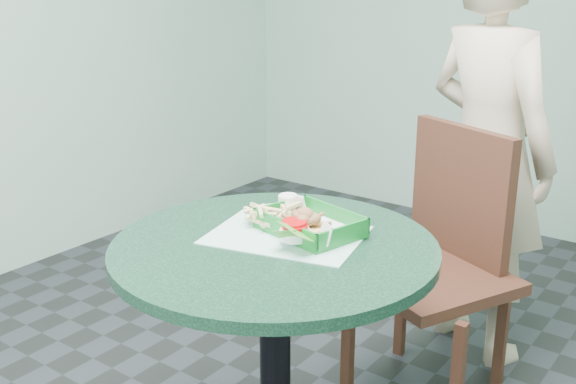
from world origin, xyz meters
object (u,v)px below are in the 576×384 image
Objects in this scene: cafe_table at (275,310)px; crab_sandwich at (309,228)px; food_basket at (310,234)px; dining_chair at (443,246)px; diner_person at (488,147)px; sauce_ramekin at (278,209)px.

cafe_table is 7.71× the size of crab_sandwich.
food_basket is at bearing 73.10° from cafe_table.
food_basket is (-0.09, -0.67, 0.23)m from dining_chair.
food_basket reaches higher than cafe_table.
crab_sandwich reaches higher than cafe_table.
dining_chair is 0.71m from food_basket.
cafe_table is 0.24m from crab_sandwich.
diner_person is (0.13, 1.13, 0.23)m from cafe_table.
food_basket is at bearing -73.40° from dining_chair.
diner_person reaches higher than food_basket.
diner_person is 15.15× the size of crab_sandwich.
diner_person is 29.41× the size of sauce_ramekin.
cafe_table is at bearing -74.71° from dining_chair.
dining_chair is at bearing 84.21° from crab_sandwich.
cafe_table is 0.28m from sauce_ramekin.
diner_person is 6.46× the size of food_basket.
crab_sandwich is (-0.07, -1.06, -0.01)m from diner_person.
sauce_ramekin is at bearing 154.54° from crab_sandwich.
diner_person is at bearing 83.67° from cafe_table.
diner_person is 1.06m from crab_sandwich.
crab_sandwich is at bearing -25.46° from sauce_ramekin.
crab_sandwich is at bearing 108.12° from diner_person.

